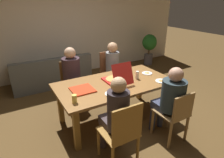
% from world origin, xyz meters
% --- Properties ---
extents(ground_plane, '(20.00, 20.00, 0.00)m').
position_xyz_m(ground_plane, '(0.00, 0.00, 0.00)').
color(ground_plane, brown).
extents(back_wall, '(7.76, 0.12, 2.80)m').
position_xyz_m(back_wall, '(0.00, 2.74, 1.40)').
color(back_wall, beige).
rests_on(back_wall, ground).
extents(dining_table, '(2.02, 1.06, 0.74)m').
position_xyz_m(dining_table, '(0.00, 0.00, 0.65)').
color(dining_table, brown).
rests_on(dining_table, ground).
extents(chair_0, '(0.44, 0.44, 0.97)m').
position_xyz_m(chair_0, '(0.49, 1.02, 0.54)').
color(chair_0, brown).
rests_on(chair_0, ground).
extents(person_0, '(0.30, 0.48, 1.22)m').
position_xyz_m(person_0, '(0.49, 0.86, 0.72)').
color(person_0, '#2D3635').
rests_on(person_0, ground).
extents(chair_1, '(0.39, 0.39, 0.91)m').
position_xyz_m(chair_1, '(-0.47, 0.99, 0.48)').
color(chair_1, brown).
rests_on(chair_1, ground).
extents(person_1, '(0.35, 0.53, 1.23)m').
position_xyz_m(person_1, '(-0.47, 0.86, 0.73)').
color(person_1, '#332F49').
rests_on(person_1, ground).
extents(chair_2, '(0.45, 0.45, 0.95)m').
position_xyz_m(chair_2, '(-0.47, -0.96, 0.52)').
color(chair_2, olive).
rests_on(chair_2, ground).
extents(person_2, '(0.29, 0.51, 1.25)m').
position_xyz_m(person_2, '(-0.47, -0.80, 0.72)').
color(person_2, '#413537').
rests_on(person_2, ground).
extents(chair_3, '(0.41, 0.45, 0.86)m').
position_xyz_m(chair_3, '(0.49, -0.96, 0.47)').
color(chair_3, olive).
rests_on(chair_3, ground).
extents(person_3, '(0.36, 0.51, 1.20)m').
position_xyz_m(person_3, '(0.49, -0.83, 0.71)').
color(person_3, '#32374D').
rests_on(person_3, ground).
extents(pizza_box_0, '(0.37, 0.50, 0.38)m').
position_xyz_m(pizza_box_0, '(0.04, 0.03, 0.79)').
color(pizza_box_0, red).
rests_on(pizza_box_0, dining_table).
extents(pizza_box_1, '(0.35, 0.35, 0.02)m').
position_xyz_m(pizza_box_1, '(-0.60, -0.00, 0.75)').
color(pizza_box_1, red).
rests_on(pizza_box_1, dining_table).
extents(plate_0, '(0.20, 0.20, 0.03)m').
position_xyz_m(plate_0, '(0.76, 0.06, 0.75)').
color(plate_0, white).
rests_on(plate_0, dining_table).
extents(plate_1, '(0.22, 0.22, 0.03)m').
position_xyz_m(plate_1, '(0.74, -0.37, 0.75)').
color(plate_1, white).
rests_on(plate_1, dining_table).
extents(plate_2, '(0.25, 0.25, 0.01)m').
position_xyz_m(plate_2, '(-0.25, -0.35, 0.75)').
color(plate_2, white).
rests_on(plate_2, dining_table).
extents(drinking_glass_0, '(0.06, 0.06, 0.14)m').
position_xyz_m(drinking_glass_0, '(0.44, -0.05, 0.81)').
color(drinking_glass_0, silver).
rests_on(drinking_glass_0, dining_table).
extents(drinking_glass_1, '(0.07, 0.07, 0.12)m').
position_xyz_m(drinking_glass_1, '(-0.85, -0.31, 0.80)').
color(drinking_glass_1, '#E0C45A').
rests_on(drinking_glass_1, dining_table).
extents(couch, '(1.93, 0.79, 0.77)m').
position_xyz_m(couch, '(-0.60, 2.14, 0.28)').
color(couch, '#50514B').
rests_on(couch, ground).
extents(potted_plant, '(0.47, 0.47, 1.00)m').
position_xyz_m(potted_plant, '(2.63, 2.19, 0.63)').
color(potted_plant, '#5B5355').
rests_on(potted_plant, ground).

